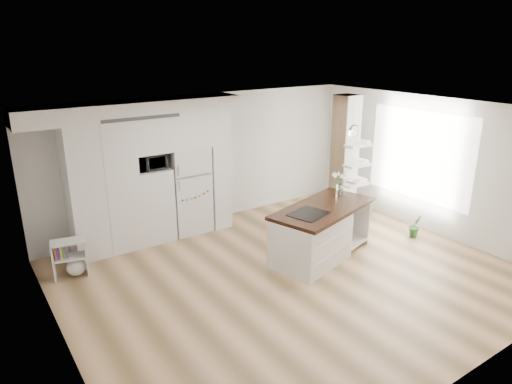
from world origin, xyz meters
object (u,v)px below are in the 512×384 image
bookshelf (72,260)px  floor_plant_a (415,226)px  kitchen_island (315,234)px  refrigerator (188,189)px

bookshelf → floor_plant_a: bearing=-8.9°
kitchen_island → floor_plant_a: kitchen_island is taller
floor_plant_a → refrigerator: bearing=141.4°
refrigerator → floor_plant_a: (3.52, -2.82, -0.65)m
refrigerator → bookshelf: refrigerator is taller
bookshelf → floor_plant_a: (5.98, -2.16, -0.05)m
floor_plant_a → bookshelf: bearing=160.1°
refrigerator → kitchen_island: (1.22, -2.45, -0.39)m
kitchen_island → floor_plant_a: (2.30, -0.37, -0.26)m
refrigerator → kitchen_island: 2.77m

